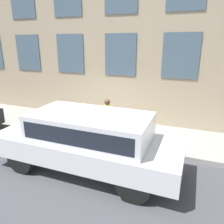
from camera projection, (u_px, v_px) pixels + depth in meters
name	position (u px, v px, depth m)	size (l,w,h in m)	color
ground_plane	(97.00, 145.00, 7.78)	(80.00, 80.00, 0.00)	#47474C
sidewalk	(110.00, 131.00, 8.83)	(2.43, 60.00, 0.17)	#9E9B93
building_facade	(122.00, 5.00, 8.57)	(0.33, 40.00, 9.77)	tan
fire_hydrant	(117.00, 126.00, 7.97)	(0.35, 0.46, 0.81)	gold
person	(107.00, 113.00, 8.14)	(0.33, 0.22, 1.37)	navy
parked_truck_white_near	(88.00, 137.00, 6.04)	(1.90, 5.24, 1.69)	black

